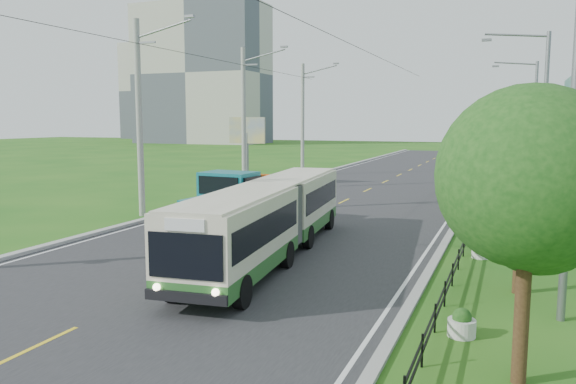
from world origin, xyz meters
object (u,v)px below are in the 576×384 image
Objects in this scene: tree_fifth at (520,139)px; dump_truck at (239,196)px; tree_third at (523,146)px; planter_mid at (490,216)px; streetlight_mid at (540,121)px; planter_front at (462,324)px; tree_fourth at (521,149)px; pole_near at (140,117)px; planter_far at (495,196)px; billboard_left at (247,135)px; streetlight_far at (532,121)px; streetlight_near at (566,122)px; planter_near at (481,250)px; pole_far at (303,119)px; tree_second at (525,171)px; bus at (270,214)px; billboard_right at (569,113)px; tree_front at (532,187)px; tree_back at (519,140)px; pole_mid at (244,118)px.

dump_truck is (-11.80, -12.50, -2.33)m from tree_fifth.
planter_mid is (-1.26, 5.86, -3.70)m from tree_third.
streetlight_mid is 13.54× the size of planter_front.
dump_truck is (-11.80, -6.50, -2.06)m from tree_fourth.
pole_near is 18.23m from planter_mid.
billboard_left reaches higher than planter_far.
streetlight_mid reaches higher than tree_third.
streetlight_near is at bearing -90.00° from streetlight_far.
planter_near is at bearing -95.30° from streetlight_far.
dump_truck is at bearing -177.59° from tree_third.
tree_third is (18.12, -0.86, -1.11)m from pole_near.
billboard_left reaches higher than planter_mid.
pole_far reaches higher than planter_mid.
bus is at bearing 172.26° from tree_second.
tree_third is 8.96× the size of planter_far.
streetlight_mid is 13.54× the size of planter_far.
tree_third is 8.23m from streetlight_near.
bus is (9.75, -5.72, -3.51)m from pole_near.
planter_front is 14.35m from dump_truck.
tree_second is at bearing -90.00° from tree_fifth.
streetlight_mid is at bearing 82.36° from tree_third.
tree_second is 0.80× the size of dump_truck.
planter_far is 6.58m from billboard_right.
tree_back is at bearing 90.00° from tree_front.
pole_far is (0.00, 24.00, 0.00)m from pole_near.
tree_fifth is (18.12, -0.86, -1.24)m from pole_mid.
pole_mid is 20.59m from billboard_right.
pole_near is at bearing 169.91° from planter_near.
pole_mid is 17.56m from planter_far.
streetlight_mid is 1.38× the size of dump_truck.
pole_near is 21.31m from tree_fifth.
tree_third is at bearing -2.71° from pole_near.
pole_mid and pole_far have the same top height.
pole_mid is 20.16m from streetlight_mid.
planter_mid and planter_far have the same top height.
planter_front is (-1.26, -16.14, -3.30)m from tree_fourth.
tree_fourth is at bearing 93.18° from streetlight_near.
tree_third is at bearing 59.59° from planter_near.
planter_far is at bearing 95.18° from tree_third.
streetlight_far is (18.90, 7.00, -0.19)m from pole_mid.
tree_back is 1.06× the size of billboard_left.
tree_back is at bearing 43.41° from pole_near.
tree_second reaches higher than planter_near.
tree_fifth reaches higher than bus.
tree_second is at bearing -20.74° from pole_near.
streetlight_mid is (0.79, 17.86, 1.18)m from tree_front.
pole_near is at bearing -151.86° from billboard_right.
planter_front is 1.00× the size of planter_near.
streetlight_near is (0.79, -26.14, 1.25)m from tree_back.
tree_front is at bearing -82.74° from planter_near.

